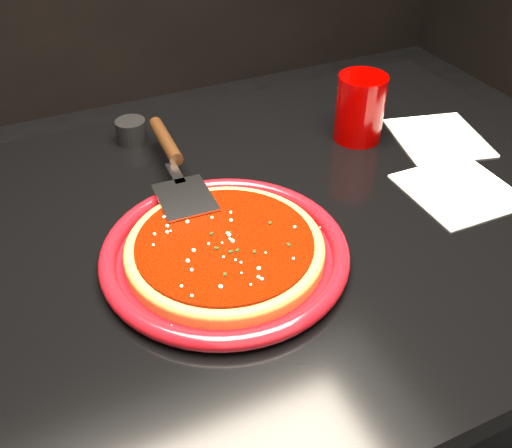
{
  "coord_description": "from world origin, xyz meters",
  "views": [
    {
      "loc": [
        -0.25,
        -0.6,
        1.27
      ],
      "look_at": [
        0.01,
        -0.03,
        0.77
      ],
      "focal_mm": 40.0,
      "sensor_mm": 36.0,
      "label": 1
    }
  ],
  "objects_px": {
    "table": "(245,382)",
    "ramekin": "(131,131)",
    "plate": "(225,252)",
    "cup": "(360,108)",
    "pizza_server": "(176,164)"
  },
  "relations": [
    {
      "from": "pizza_server",
      "to": "ramekin",
      "type": "distance_m",
      "value": 0.17
    },
    {
      "from": "table",
      "to": "ramekin",
      "type": "height_order",
      "value": "ramekin"
    },
    {
      "from": "table",
      "to": "plate",
      "type": "bearing_deg",
      "value": -130.95
    },
    {
      "from": "cup",
      "to": "pizza_server",
      "type": "bearing_deg",
      "value": -177.95
    },
    {
      "from": "table",
      "to": "ramekin",
      "type": "bearing_deg",
      "value": 104.64
    },
    {
      "from": "table",
      "to": "cup",
      "type": "bearing_deg",
      "value": 26.92
    },
    {
      "from": "ramekin",
      "to": "plate",
      "type": "bearing_deg",
      "value": -85.24
    },
    {
      "from": "cup",
      "to": "ramekin",
      "type": "height_order",
      "value": "cup"
    },
    {
      "from": "plate",
      "to": "pizza_server",
      "type": "bearing_deg",
      "value": 90.86
    },
    {
      "from": "table",
      "to": "plate",
      "type": "distance_m",
      "value": 0.39
    },
    {
      "from": "pizza_server",
      "to": "cup",
      "type": "xyz_separation_m",
      "value": [
        0.35,
        0.01,
        0.02
      ]
    },
    {
      "from": "plate",
      "to": "ramekin",
      "type": "height_order",
      "value": "ramekin"
    },
    {
      "from": "table",
      "to": "ramekin",
      "type": "relative_size",
      "value": 22.46
    },
    {
      "from": "table",
      "to": "pizza_server",
      "type": "xyz_separation_m",
      "value": [
        -0.05,
        0.14,
        0.42
      ]
    },
    {
      "from": "table",
      "to": "cup",
      "type": "xyz_separation_m",
      "value": [
        0.29,
        0.15,
        0.43
      ]
    }
  ]
}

